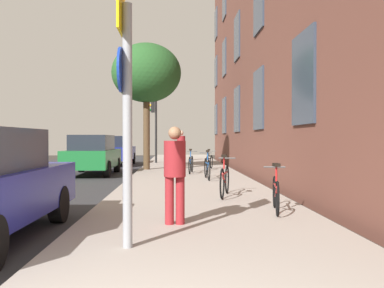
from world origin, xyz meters
TOP-DOWN VIEW (x-y plane):
  - ground_plane at (-2.40, 15.00)m, footprint 41.80×41.80m
  - road_asphalt at (-4.50, 15.00)m, footprint 7.00×38.00m
  - sidewalk at (1.10, 15.00)m, footprint 4.20×38.00m
  - sign_post at (-0.01, 3.09)m, footprint 0.16×0.60m
  - traffic_light at (-0.58, 21.89)m, footprint 0.43×0.24m
  - tree_near at (-0.66, 16.63)m, footprint 3.07×3.07m
  - bicycle_0 at (2.48, 5.58)m, footprint 0.45×1.56m
  - bicycle_1 at (1.78, 7.73)m, footprint 0.54×1.69m
  - bicycle_2 at (1.69, 11.98)m, footprint 0.42×1.72m
  - bicycle_3 at (1.23, 14.47)m, footprint 0.42×1.62m
  - bicycle_4 at (2.13, 16.53)m, footprint 0.56×1.66m
  - pedestrian_0 at (0.61, 4.50)m, footprint 0.37×0.37m
  - pedestrian_1 at (0.88, 17.49)m, footprint 0.53×0.53m
  - car_1 at (-2.74, 15.22)m, footprint 1.78×4.21m
  - car_2 at (-2.69, 21.49)m, footprint 1.84×4.31m

SIDE VIEW (x-z plane):
  - ground_plane at x=-2.40m, z-range 0.00..0.00m
  - road_asphalt at x=-4.50m, z-range 0.00..0.01m
  - sidewalk at x=1.10m, z-range 0.00..0.12m
  - bicycle_4 at x=2.13m, z-range 0.02..0.93m
  - bicycle_0 at x=2.48m, z-range 0.02..0.93m
  - bicycle_3 at x=1.23m, z-range 0.01..0.98m
  - bicycle_2 at x=1.69m, z-range 0.01..0.99m
  - bicycle_1 at x=1.78m, z-range 0.01..1.00m
  - car_1 at x=-2.74m, z-range 0.03..1.65m
  - car_2 at x=-2.69m, z-range 0.03..1.65m
  - pedestrian_0 at x=0.61m, z-range 0.23..1.78m
  - pedestrian_1 at x=0.88m, z-range 0.24..1.99m
  - sign_post at x=-0.01m, z-range 0.35..3.62m
  - traffic_light at x=-0.58m, z-range 0.80..4.51m
  - tree_near at x=-0.66m, z-range 1.58..7.16m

